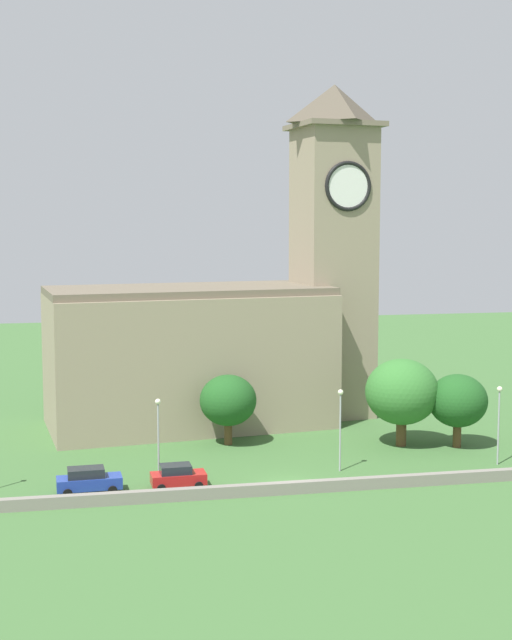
# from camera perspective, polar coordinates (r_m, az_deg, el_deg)

# --- Properties ---
(ground_plane) EXTENTS (200.00, 200.00, 0.00)m
(ground_plane) POSITION_cam_1_polar(r_m,az_deg,el_deg) (83.72, -0.39, -7.49)
(ground_plane) COLOR #3D6633
(church) EXTENTS (33.73, 16.00, 33.51)m
(church) POSITION_cam_1_polar(r_m,az_deg,el_deg) (88.77, -1.78, -0.46)
(church) COLOR gray
(church) RESTS_ON ground
(quay_barrier) EXTENTS (47.22, 0.70, 0.88)m
(quay_barrier) POSITION_cam_1_polar(r_m,az_deg,el_deg) (67.39, 2.50, -10.57)
(quay_barrier) COLOR gray
(quay_barrier) RESTS_ON ground
(car_blue) EXTENTS (4.82, 2.34, 1.90)m
(car_blue) POSITION_cam_1_polar(r_m,az_deg,el_deg) (68.42, -10.58, -9.96)
(car_blue) COLOR #233D9E
(car_blue) RESTS_ON ground
(car_red) EXTENTS (4.16, 2.28, 1.79)m
(car_red) POSITION_cam_1_polar(r_m,az_deg,el_deg) (68.74, -4.99, -9.84)
(car_red) COLOR red
(car_red) RESTS_ON ground
(streetlamp_west_mid) EXTENTS (0.44, 0.44, 6.44)m
(streetlamp_west_mid) POSITION_cam_1_polar(r_m,az_deg,el_deg) (69.82, -6.22, -6.67)
(streetlamp_west_mid) COLOR #9EA0A5
(streetlamp_west_mid) RESTS_ON ground
(streetlamp_central) EXTENTS (0.44, 0.44, 6.65)m
(streetlamp_central) POSITION_cam_1_polar(r_m,az_deg,el_deg) (72.33, 5.37, -6.10)
(streetlamp_central) COLOR #9EA0A5
(streetlamp_central) RESTS_ON ground
(streetlamp_east_mid) EXTENTS (0.44, 0.44, 6.54)m
(streetlamp_east_mid) POSITION_cam_1_polar(r_m,az_deg,el_deg) (76.55, 15.16, -5.65)
(streetlamp_east_mid) COLOR #9EA0A5
(streetlamp_east_mid) RESTS_ON ground
(tree_by_tower) EXTENTS (6.51, 6.51, 7.83)m
(tree_by_tower) POSITION_cam_1_polar(r_m,az_deg,el_deg) (80.97, 9.24, -4.53)
(tree_by_tower) COLOR brown
(tree_by_tower) RESTS_ON ground
(tree_riverside_east) EXTENTS (5.21, 5.21, 6.54)m
(tree_riverside_east) POSITION_cam_1_polar(r_m,az_deg,el_deg) (81.50, 12.68, -5.03)
(tree_riverside_east) COLOR brown
(tree_riverside_east) RESTS_ON ground
(tree_riverside_west) EXTENTS (5.09, 5.09, 6.33)m
(tree_riverside_west) POSITION_cam_1_polar(r_m,az_deg,el_deg) (80.53, -1.78, -5.13)
(tree_riverside_west) COLOR brown
(tree_riverside_west) RESTS_ON ground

